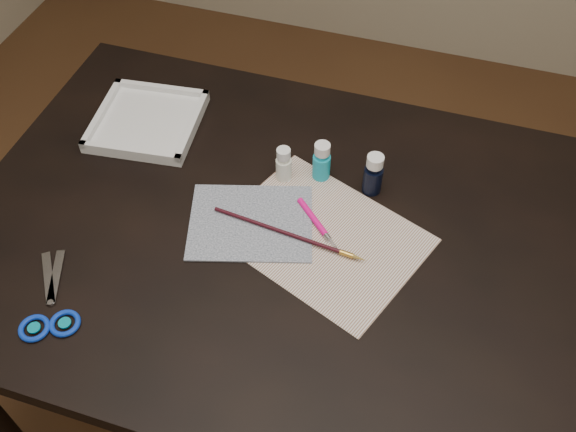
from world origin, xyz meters
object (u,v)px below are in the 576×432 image
(paint_bottle_white, at_px, (284,164))
(paint_bottle_cyan, at_px, (322,161))
(canvas, at_px, (251,222))
(paint_bottle_navy, at_px, (373,174))
(palette_tray, at_px, (147,121))
(scissors, at_px, (47,295))
(paper, at_px, (323,237))

(paint_bottle_white, height_order, paint_bottle_cyan, paint_bottle_cyan)
(canvas, xyz_separation_m, paint_bottle_navy, (0.21, 0.16, 0.04))
(paint_bottle_cyan, distance_m, palette_tray, 0.42)
(scissors, distance_m, palette_tray, 0.47)
(canvas, relative_size, palette_tray, 1.06)
(paper, height_order, paint_bottle_white, paint_bottle_white)
(paper, xyz_separation_m, canvas, (-0.15, -0.01, 0.00))
(paint_bottle_cyan, bearing_deg, paint_bottle_white, -159.83)
(paint_bottle_cyan, bearing_deg, paper, -73.03)
(paint_bottle_white, distance_m, scissors, 0.52)
(paper, bearing_deg, paint_bottle_white, 133.21)
(paint_bottle_white, xyz_separation_m, palette_tray, (-0.34, 0.06, -0.03))
(canvas, bearing_deg, paint_bottle_cyan, 59.39)
(paint_bottle_white, relative_size, paint_bottle_navy, 0.84)
(paint_bottle_navy, relative_size, scissors, 0.45)
(canvas, xyz_separation_m, palette_tray, (-0.32, 0.20, 0.01))
(paint_bottle_cyan, bearing_deg, palette_tray, 175.21)
(paint_bottle_cyan, xyz_separation_m, palette_tray, (-0.42, 0.03, -0.03))
(paper, bearing_deg, canvas, -176.33)
(paper, bearing_deg, scissors, -147.36)
(paint_bottle_white, bearing_deg, scissors, -127.80)
(paper, bearing_deg, paint_bottle_cyan, 106.97)
(paper, distance_m, canvas, 0.15)
(paint_bottle_white, height_order, paint_bottle_navy, paint_bottle_navy)
(paint_bottle_navy, bearing_deg, canvas, -142.51)
(paper, relative_size, canvas, 1.52)
(paint_bottle_navy, relative_size, palette_tray, 0.42)
(paint_bottle_cyan, height_order, paint_bottle_navy, paint_bottle_navy)
(paper, relative_size, scissors, 1.72)
(canvas, relative_size, scissors, 1.13)
(paint_bottle_white, xyz_separation_m, paint_bottle_navy, (0.18, 0.02, 0.01))
(paint_bottle_navy, bearing_deg, paint_bottle_white, -173.50)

